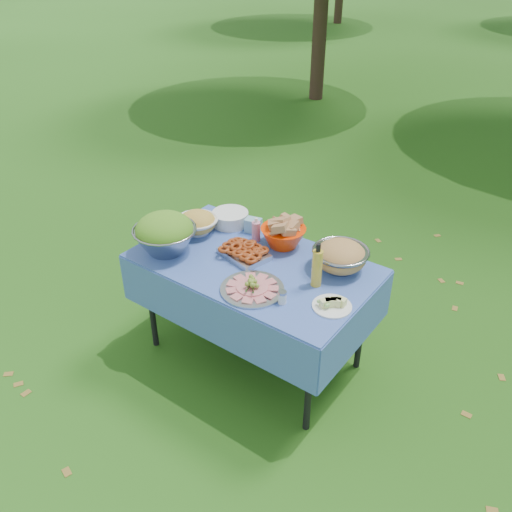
{
  "coord_description": "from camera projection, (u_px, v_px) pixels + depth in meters",
  "views": [
    {
      "loc": [
        1.66,
        -2.23,
        2.58
      ],
      "look_at": [
        0.02,
        0.0,
        0.81
      ],
      "focal_mm": 38.0,
      "sensor_mm": 36.0,
      "label": 1
    }
  ],
  "objects": [
    {
      "name": "fried_tray",
      "position": [
        244.0,
        252.0,
        3.36
      ],
      "size": [
        0.34,
        0.28,
        0.07
      ],
      "primitive_type": "cube",
      "rotation": [
        0.0,
        0.0,
        -0.24
      ],
      "color": "#BABABF",
      "rests_on": "picnic_table"
    },
    {
      "name": "salad_bowl",
      "position": [
        165.0,
        233.0,
        3.36
      ],
      "size": [
        0.44,
        0.44,
        0.26
      ],
      "primitive_type": null,
      "rotation": [
        0.0,
        0.0,
        0.12
      ],
      "color": "#919399",
      "rests_on": "picnic_table"
    },
    {
      "name": "sanitizer_bottle",
      "position": [
        256.0,
        229.0,
        3.51
      ],
      "size": [
        0.06,
        0.06,
        0.16
      ],
      "primitive_type": "cylinder",
      "rotation": [
        0.0,
        0.0,
        -0.17
      ],
      "color": "pink",
      "rests_on": "picnic_table"
    },
    {
      "name": "plate_stack",
      "position": [
        230.0,
        218.0,
        3.7
      ],
      "size": [
        0.32,
        0.32,
        0.09
      ],
      "primitive_type": "cylinder",
      "rotation": [
        0.0,
        0.0,
        0.39
      ],
      "color": "white",
      "rests_on": "picnic_table"
    },
    {
      "name": "wipes_box",
      "position": [
        253.0,
        225.0,
        3.62
      ],
      "size": [
        0.12,
        0.1,
        0.09
      ],
      "primitive_type": "cube",
      "rotation": [
        0.0,
        0.0,
        0.25
      ],
      "color": "#82B5CC",
      "rests_on": "picnic_table"
    },
    {
      "name": "charcuterie_platter",
      "position": [
        252.0,
        284.0,
        3.05
      ],
      "size": [
        0.39,
        0.39,
        0.08
      ],
      "primitive_type": "cylinder",
      "rotation": [
        0.0,
        0.0,
        -0.06
      ],
      "color": "#A7ABAE",
      "rests_on": "picnic_table"
    },
    {
      "name": "pasta_bowl_steel",
      "position": [
        341.0,
        256.0,
        3.21
      ],
      "size": [
        0.41,
        0.41,
        0.18
      ],
      "primitive_type": null,
      "rotation": [
        0.0,
        0.0,
        -0.24
      ],
      "color": "#919399",
      "rests_on": "picnic_table"
    },
    {
      "name": "shaker",
      "position": [
        282.0,
        297.0,
        2.95
      ],
      "size": [
        0.06,
        0.06,
        0.08
      ],
      "primitive_type": "cylinder",
      "rotation": [
        0.0,
        0.0,
        0.38
      ],
      "color": "silver",
      "rests_on": "picnic_table"
    },
    {
      "name": "pasta_bowl_white",
      "position": [
        197.0,
        222.0,
        3.59
      ],
      "size": [
        0.29,
        0.29,
        0.15
      ],
      "primitive_type": null,
      "rotation": [
        0.0,
        0.0,
        0.07
      ],
      "color": "white",
      "rests_on": "picnic_table"
    },
    {
      "name": "oil_bottle",
      "position": [
        317.0,
        265.0,
        3.05
      ],
      "size": [
        0.08,
        0.08,
        0.28
      ],
      "primitive_type": "cylinder",
      "rotation": [
        0.0,
        0.0,
        0.31
      ],
      "color": "gold",
      "rests_on": "picnic_table"
    },
    {
      "name": "cheese_plate",
      "position": [
        332.0,
        303.0,
        2.93
      ],
      "size": [
        0.24,
        0.24,
        0.06
      ],
      "primitive_type": "cylinder",
      "rotation": [
        0.0,
        0.0,
        -0.13
      ],
      "color": "white",
      "rests_on": "picnic_table"
    },
    {
      "name": "picnic_table",
      "position": [
        254.0,
        311.0,
        3.52
      ],
      "size": [
        1.46,
        0.86,
        0.76
      ],
      "primitive_type": "cube",
      "color": "#76A2E3",
      "rests_on": "ground"
    },
    {
      "name": "bread_bowl",
      "position": [
        283.0,
        232.0,
        3.44
      ],
      "size": [
        0.31,
        0.31,
        0.19
      ],
      "primitive_type": null,
      "rotation": [
        0.0,
        0.0,
        0.09
      ],
      "color": "#FA3704",
      "rests_on": "picnic_table"
    },
    {
      "name": "ground",
      "position": [
        254.0,
        355.0,
        3.73
      ],
      "size": [
        80.0,
        80.0,
        0.0
      ],
      "primitive_type": "plane",
      "color": "#163409",
      "rests_on": "ground"
    }
  ]
}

